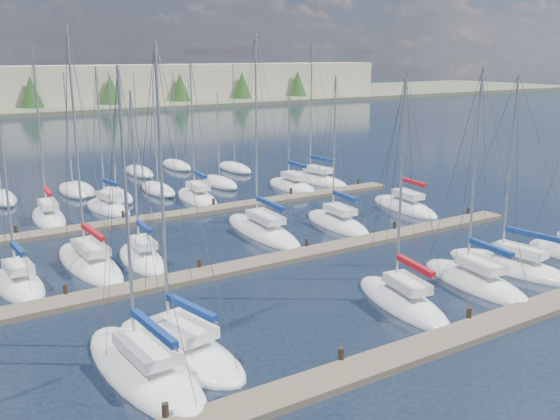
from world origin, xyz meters
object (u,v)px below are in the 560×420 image
sailboat_m (405,207)px  sailboat_h (19,284)px  sailboat_b (144,369)px  sailboat_n (49,217)px  sailboat_r (315,180)px  sailboat_l (337,223)px  sailboat_q (292,186)px  sailboat_k (262,231)px  sailboat_j (142,259)px  sailboat_c (178,349)px  sailboat_d (402,302)px  sailboat_o (108,208)px  sailboat_e (475,281)px  sailboat_p (197,198)px  sailboat_i (89,263)px  sailboat_f (512,267)px

sailboat_m → sailboat_h: 31.66m
sailboat_m → sailboat_b: sailboat_b is taller
sailboat_n → sailboat_r: sailboat_r is taller
sailboat_l → sailboat_q: size_ratio=1.07×
sailboat_k → sailboat_j: 9.98m
sailboat_c → sailboat_l: bearing=23.3°
sailboat_c → sailboat_d: (12.27, -1.36, 0.01)m
sailboat_k → sailboat_m: sailboat_k is taller
sailboat_k → sailboat_o: bearing=123.6°
sailboat_r → sailboat_o: (-22.01, -0.34, 0.01)m
sailboat_e → sailboat_c: bearing=-177.4°
sailboat_n → sailboat_p: 13.09m
sailboat_d → sailboat_b: bearing=-171.5°
sailboat_e → sailboat_b: size_ratio=0.98×
sailboat_n → sailboat_c: sailboat_c is taller
sailboat_m → sailboat_c: 30.62m
sailboat_h → sailboat_o: size_ratio=0.88×
sailboat_d → sailboat_j: sailboat_d is taller
sailboat_h → sailboat_q: sailboat_q is taller
sailboat_k → sailboat_i: size_ratio=0.99×
sailboat_h → sailboat_q: bearing=24.3°
sailboat_m → sailboat_p: sailboat_p is taller
sailboat_l → sailboat_c: size_ratio=0.85×
sailboat_o → sailboat_h: bearing=-130.7°
sailboat_n → sailboat_e: size_ratio=1.08×
sailboat_e → sailboat_i: bearing=146.5°
sailboat_d → sailboat_c: bearing=-176.0°
sailboat_n → sailboat_p: bearing=5.1°
sailboat_r → sailboat_h: sailboat_r is taller
sailboat_l → sailboat_i: sailboat_i is taller
sailboat_n → sailboat_c: 26.86m
sailboat_b → sailboat_p: (15.54, 27.76, 0.02)m
sailboat_k → sailboat_n: sailboat_k is taller
sailboat_k → sailboat_b: 21.36m
sailboat_d → sailboat_j: 16.96m
sailboat_r → sailboat_p: sailboat_r is taller
sailboat_r → sailboat_f: size_ratio=1.18×
sailboat_k → sailboat_i: (-12.99, -0.45, 0.01)m
sailboat_m → sailboat_o: (-21.66, 13.30, 0.02)m
sailboat_e → sailboat_p: 28.58m
sailboat_k → sailboat_c: bearing=-128.4°
sailboat_h → sailboat_d: bearing=-41.4°
sailboat_b → sailboat_j: size_ratio=1.16×
sailboat_m → sailboat_j: 24.07m
sailboat_m → sailboat_b: (-29.12, -15.04, -0.01)m
sailboat_r → sailboat_b: sailboat_r is taller
sailboat_k → sailboat_j: size_ratio=1.33×
sailboat_j → sailboat_p: sailboat_p is taller
sailboat_p → sailboat_d: bearing=-86.3°
sailboat_i → sailboat_o: bearing=66.3°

